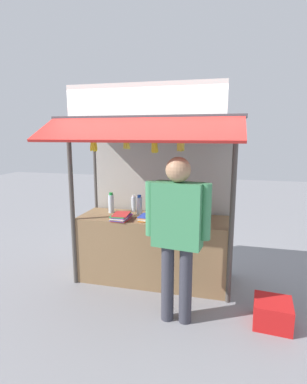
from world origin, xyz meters
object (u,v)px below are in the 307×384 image
object	(u,v)px
water_bottle_rear_center	(111,203)
banana_bunch_inner_right	(181,145)
banana_bunch_inner_left	(127,142)
magazine_stack_back_right	(121,217)
water_bottle_far_left	(134,204)
plastic_crate	(273,313)
banana_bunch_leftmost	(94,144)
magazine_stack_far_right	(168,221)
vendor_person	(177,226)
magazine_stack_back_left	(147,218)
water_bottle_mid_left	(139,205)
water_bottle_left	(174,206)
banana_bunch_rightmost	(155,146)

from	to	relation	value
water_bottle_rear_center	banana_bunch_inner_right	world-z (taller)	banana_bunch_inner_right
banana_bunch_inner_left	magazine_stack_back_right	bearing A→B (deg)	127.84
water_bottle_far_left	plastic_crate	size ratio (longest dim) A/B	0.62
magazine_stack_back_right	banana_bunch_leftmost	bearing A→B (deg)	-135.70
water_bottle_rear_center	magazine_stack_far_right	world-z (taller)	water_bottle_rear_center
magazine_stack_back_right	plastic_crate	size ratio (longest dim) A/B	0.80
water_bottle_far_left	vendor_person	bearing A→B (deg)	-53.26
magazine_stack_back_right	banana_bunch_inner_left	xyz separation A→B (m)	(0.18, -0.23, 0.97)
water_bottle_rear_center	banana_bunch_leftmost	distance (m)	1.01
banana_bunch_inner_left	magazine_stack_back_left	bearing A→B (deg)	62.75
water_bottle_mid_left	vendor_person	distance (m)	1.18
magazine_stack_far_right	vendor_person	bearing A→B (deg)	-70.54
water_bottle_left	magazine_stack_back_left	world-z (taller)	water_bottle_left
water_bottle_mid_left	plastic_crate	distance (m)	2.07
banana_bunch_inner_right	magazine_stack_back_right	bearing A→B (deg)	164.12
magazine_stack_back_right	water_bottle_far_left	bearing A→B (deg)	86.58
banana_bunch_rightmost	magazine_stack_far_right	bearing A→B (deg)	62.37
water_bottle_far_left	banana_bunch_leftmost	size ratio (longest dim) A/B	0.84
banana_bunch_inner_right	plastic_crate	bearing A→B (deg)	-13.10
magazine_stack_far_right	banana_bunch_inner_right	xyz separation A→B (m)	(0.18, -0.22, 0.96)
water_bottle_left	water_bottle_far_left	bearing A→B (deg)	175.70
water_bottle_far_left	banana_bunch_leftmost	bearing A→B (deg)	-110.94
water_bottle_mid_left	magazine_stack_far_right	distance (m)	0.57
water_bottle_rear_center	water_bottle_left	size ratio (longest dim) A/B	1.06
banana_bunch_inner_left	plastic_crate	xyz separation A→B (m)	(1.68, -0.24, -1.77)
water_bottle_rear_center	banana_bunch_inner_right	xyz separation A→B (m)	(1.07, -0.55, 0.85)
plastic_crate	banana_bunch_leftmost	bearing A→B (deg)	173.42
banana_bunch_inner_right	banana_bunch_leftmost	size ratio (longest dim) A/B	0.94
magazine_stack_back_left	banana_bunch_leftmost	size ratio (longest dim) A/B	0.93
water_bottle_rear_center	water_bottle_mid_left	bearing A→B (deg)	-2.08
water_bottle_far_left	water_bottle_left	bearing A→B (deg)	-4.30
water_bottle_far_left	banana_bunch_inner_right	xyz separation A→B (m)	(0.78, -0.69, 0.88)
magazine_stack_back_left	water_bottle_left	bearing A→B (deg)	49.79
water_bottle_mid_left	magazine_stack_back_right	world-z (taller)	water_bottle_mid_left
water_bottle_mid_left	banana_bunch_leftmost	xyz separation A→B (m)	(-0.40, -0.54, 0.85)
magazine_stack_back_left	banana_bunch_inner_left	xyz separation A→B (m)	(-0.16, -0.30, 0.98)
water_bottle_far_left	banana_bunch_inner_left	distance (m)	1.15
vendor_person	magazine_stack_far_right	bearing A→B (deg)	117.04
water_bottle_mid_left	banana_bunch_inner_left	world-z (taller)	banana_bunch_inner_left
banana_bunch_leftmost	plastic_crate	bearing A→B (deg)	-6.58
water_bottle_mid_left	water_bottle_rear_center	world-z (taller)	water_bottle_rear_center
water_bottle_rear_center	water_bottle_left	distance (m)	0.90
vendor_person	plastic_crate	xyz separation A→B (m)	(1.01, 0.17, -0.94)
magazine_stack_back_right	magazine_stack_back_left	distance (m)	0.34
magazine_stack_far_right	plastic_crate	world-z (taller)	magazine_stack_far_right
magazine_stack_back_left	plastic_crate	xyz separation A→B (m)	(1.52, -0.55, -0.79)
water_bottle_far_left	magazine_stack_back_right	xyz separation A→B (m)	(-0.03, -0.46, -0.07)
magazine_stack_back_right	magazine_stack_back_left	size ratio (longest dim) A/B	1.17
banana_bunch_leftmost	banana_bunch_rightmost	xyz separation A→B (m)	(0.75, 0.00, -0.02)
water_bottle_far_left	banana_bunch_inner_right	distance (m)	1.36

